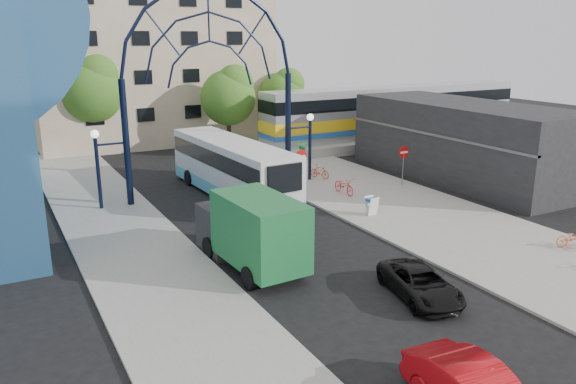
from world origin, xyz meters
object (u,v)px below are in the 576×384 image
green_truck (250,230)px  bike_near_a (344,186)px  tree_north_b (92,88)px  sandwich_board (372,204)px  black_suv (420,283)px  gateway_arch (210,47)px  tree_north_a (230,94)px  street_name_sign (302,155)px  stop_sign (301,160)px  city_bus (232,168)px  train_car (395,111)px  bike_near_b (320,171)px  do_not_enter_sign (404,156)px  bike_far_a (574,238)px  tree_north_c (283,93)px

green_truck → bike_near_a: green_truck is taller
tree_north_b → green_truck: (1.18, -26.81, -3.71)m
sandwich_board → black_suv: 9.41m
black_suv → gateway_arch: bearing=107.3°
green_truck → tree_north_a: bearing=65.9°
tree_north_a → green_truck: size_ratio=1.11×
tree_north_b → bike_near_a: bearing=-62.1°
street_name_sign → black_suv: street_name_sign is taller
stop_sign → sandwich_board: size_ratio=2.53×
city_bus → bike_near_a: city_bus is taller
tree_north_b → green_truck: 27.09m
train_car → bike_near_b: (-12.63, -8.00, -2.33)m
do_not_enter_sign → black_suv: bearing=-127.4°
bike_near_b → bike_far_a: bearing=-101.7°
tree_north_a → bike_near_b: (1.25, -11.93, -4.04)m
train_car → bike_near_b: 15.13m
city_bus → bike_near_b: (6.56, 0.81, -1.15)m
tree_north_a → tree_north_c: bearing=18.4°
train_car → bike_near_a: size_ratio=13.07×
street_name_sign → bike_near_a: 3.28m
train_car → city_bus: train_car is taller
do_not_enter_sign → sandwich_board: bearing=-143.3°
gateway_arch → bike_near_a: (6.64, -3.94, -7.93)m
bike_far_a → street_name_sign: bearing=43.3°
green_truck → bike_near_b: bearing=44.3°
do_not_enter_sign → train_car: (9.00, 12.00, 0.93)m
train_car → black_suv: (-18.53, -24.47, -2.35)m
gateway_arch → tree_north_b: 16.72m
tree_north_b → tree_north_c: bearing=-7.1°
sandwich_board → tree_north_c: tree_north_c is taller
tree_north_c → tree_north_a: bearing=-161.6°
do_not_enter_sign → train_car: train_car is taller
do_not_enter_sign → bike_near_a: bearing=179.2°
sandwich_board → train_car: bearing=48.1°
stop_sign → tree_north_b: 20.18m
city_bus → street_name_sign: bearing=-10.6°
do_not_enter_sign → bike_near_b: (-3.63, 4.00, -1.41)m
tree_north_b → bike_near_a: tree_north_b is taller
sandwich_board → bike_near_b: sandwich_board is taller
do_not_enter_sign → black_suv: (-9.53, -12.47, -1.42)m
gateway_arch → green_truck: size_ratio=2.17×
bike_near_a → bike_far_a: bike_near_a is taller
gateway_arch → do_not_enter_sign: gateway_arch is taller
stop_sign → bike_far_a: bearing=-67.2°
train_car → bike_near_b: size_ratio=16.83×
stop_sign → train_car: (15.20, 10.00, 0.91)m
sandwich_board → bike_near_a: size_ratio=0.51×
tree_north_c → bike_far_a: (-1.42, -30.00, -3.72)m
stop_sign → do_not_enter_sign: stop_sign is taller
tree_north_a → green_truck: bearing=-111.1°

